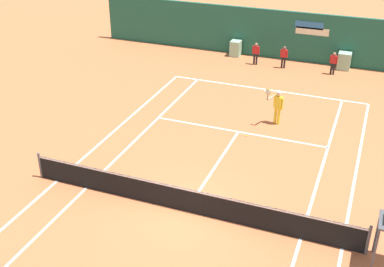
{
  "coord_description": "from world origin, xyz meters",
  "views": [
    {
      "loc": [
        5.3,
        -12.97,
        10.48
      ],
      "look_at": [
        -1.35,
        4.07,
        0.8
      ],
      "focal_mm": 46.46,
      "sensor_mm": 36.0,
      "label": 1
    }
  ],
  "objects_px": {
    "ball_kid_right_post": "(284,56)",
    "ball_kid_centre_post": "(333,62)",
    "tennis_ball_mid_court": "(246,136)",
    "player_on_baseline": "(278,104)",
    "ball_kid_left_post": "(256,52)",
    "tennis_ball_near_service_line": "(292,99)"
  },
  "relations": [
    {
      "from": "ball_kid_left_post",
      "to": "tennis_ball_mid_court",
      "type": "xyz_separation_m",
      "value": [
        2.05,
        -9.22,
        -0.75
      ]
    },
    {
      "from": "tennis_ball_mid_court",
      "to": "ball_kid_left_post",
      "type": "bearing_deg",
      "value": 102.54
    },
    {
      "from": "ball_kid_left_post",
      "to": "tennis_ball_near_service_line",
      "type": "height_order",
      "value": "ball_kid_left_post"
    },
    {
      "from": "ball_kid_right_post",
      "to": "tennis_ball_mid_court",
      "type": "distance_m",
      "value": 9.25
    },
    {
      "from": "player_on_baseline",
      "to": "tennis_ball_near_service_line",
      "type": "relative_size",
      "value": 27.34
    },
    {
      "from": "ball_kid_left_post",
      "to": "tennis_ball_near_service_line",
      "type": "distance_m",
      "value": 5.57
    },
    {
      "from": "player_on_baseline",
      "to": "ball_kid_centre_post",
      "type": "relative_size",
      "value": 1.39
    },
    {
      "from": "tennis_ball_mid_court",
      "to": "ball_kid_right_post",
      "type": "bearing_deg",
      "value": 92.08
    },
    {
      "from": "ball_kid_centre_post",
      "to": "ball_kid_left_post",
      "type": "relative_size",
      "value": 0.98
    },
    {
      "from": "ball_kid_left_post",
      "to": "ball_kid_right_post",
      "type": "height_order",
      "value": "ball_kid_left_post"
    },
    {
      "from": "ball_kid_right_post",
      "to": "ball_kid_centre_post",
      "type": "bearing_deg",
      "value": -177.98
    },
    {
      "from": "ball_kid_right_post",
      "to": "tennis_ball_mid_court",
      "type": "bearing_deg",
      "value": 94.1
    },
    {
      "from": "ball_kid_centre_post",
      "to": "player_on_baseline",
      "type": "bearing_deg",
      "value": 87.25
    },
    {
      "from": "ball_kid_centre_post",
      "to": "tennis_ball_mid_court",
      "type": "xyz_separation_m",
      "value": [
        -2.55,
        -9.22,
        -0.74
      ]
    },
    {
      "from": "player_on_baseline",
      "to": "ball_kid_right_post",
      "type": "xyz_separation_m",
      "value": [
        -1.29,
        7.49,
        -0.21
      ]
    },
    {
      "from": "tennis_ball_near_service_line",
      "to": "player_on_baseline",
      "type": "bearing_deg",
      "value": -93.17
    },
    {
      "from": "tennis_ball_near_service_line",
      "to": "tennis_ball_mid_court",
      "type": "relative_size",
      "value": 1.0
    },
    {
      "from": "player_on_baseline",
      "to": "tennis_ball_near_service_line",
      "type": "xyz_separation_m",
      "value": [
        0.16,
        2.97,
        -0.95
      ]
    },
    {
      "from": "ball_kid_centre_post",
      "to": "ball_kid_right_post",
      "type": "relative_size",
      "value": 0.99
    },
    {
      "from": "ball_kid_right_post",
      "to": "ball_kid_left_post",
      "type": "bearing_deg",
      "value": 2.02
    },
    {
      "from": "ball_kid_left_post",
      "to": "ball_kid_right_post",
      "type": "bearing_deg",
      "value": -176.66
    },
    {
      "from": "ball_kid_right_post",
      "to": "tennis_ball_near_service_line",
      "type": "relative_size",
      "value": 19.96
    }
  ]
}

